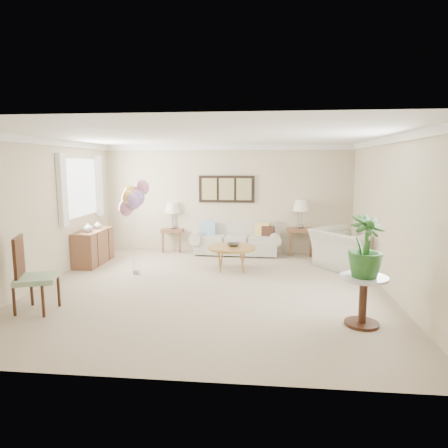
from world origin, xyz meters
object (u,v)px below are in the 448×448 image
at_px(coffee_table, 232,248).
at_px(balloon_cluster, 133,198).
at_px(armchair, 348,250).
at_px(accent_chair, 30,273).
at_px(sofa, 237,241).

relative_size(coffee_table, balloon_cluster, 0.52).
bearing_deg(balloon_cluster, armchair, 11.07).
bearing_deg(armchair, coffee_table, 60.28).
bearing_deg(accent_chair, armchair, 29.74).
height_order(accent_chair, balloon_cluster, balloon_cluster).
distance_m(coffee_table, accent_chair, 3.78).
bearing_deg(coffee_table, balloon_cluster, -163.97).
relative_size(coffee_table, armchair, 0.76).
xyz_separation_m(sofa, accent_chair, (-2.72, -4.14, 0.26)).
relative_size(accent_chair, balloon_cluster, 0.60).
bearing_deg(balloon_cluster, coffee_table, 16.03).
bearing_deg(accent_chair, coffee_table, 43.79).
bearing_deg(sofa, coffee_table, -89.67).
distance_m(armchair, accent_chair, 5.86).
height_order(armchair, accent_chair, accent_chair).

